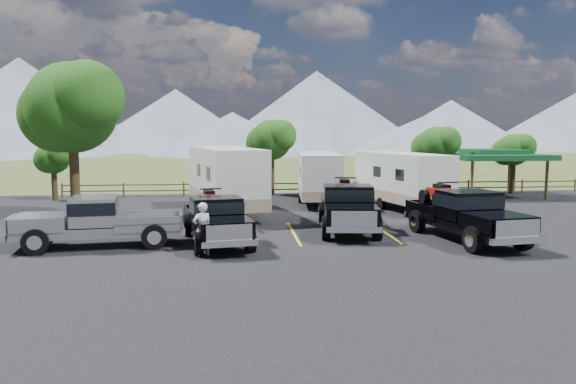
{
  "coord_description": "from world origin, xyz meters",
  "views": [
    {
      "loc": [
        -4.48,
        -19.81,
        4.45
      ],
      "look_at": [
        -2.04,
        6.3,
        1.6
      ],
      "focal_mm": 35.0,
      "sensor_mm": 36.0,
      "label": 1
    }
  ],
  "objects": [
    {
      "name": "tree_ne_a",
      "position": [
        8.97,
        17.01,
        3.48
      ],
      "size": [
        3.11,
        2.92,
        4.76
      ],
      "color": "#322413",
      "rests_on": "ground"
    },
    {
      "name": "tree_north",
      "position": [
        -2.03,
        19.02,
        3.83
      ],
      "size": [
        3.46,
        3.24,
        5.25
      ],
      "color": "#322413",
      "rests_on": "ground"
    },
    {
      "name": "ground",
      "position": [
        0.0,
        0.0,
        0.0
      ],
      "size": [
        320.0,
        320.0,
        0.0
      ],
      "primitive_type": "plane",
      "color": "#495C27",
      "rests_on": "ground"
    },
    {
      "name": "rail_fence",
      "position": [
        2.0,
        18.5,
        0.61
      ],
      "size": [
        36.12,
        0.12,
        1.0
      ],
      "color": "brown",
      "rests_on": "ground"
    },
    {
      "name": "pickup_silver",
      "position": [
        -9.69,
        1.92,
        1.05
      ],
      "size": [
        6.67,
        2.97,
        1.93
      ],
      "rotation": [
        0.0,
        0.0,
        -1.43
      ],
      "color": "gray",
      "rests_on": "asphalt_lot"
    },
    {
      "name": "tree_ne_b",
      "position": [
        14.98,
        18.01,
        3.13
      ],
      "size": [
        2.77,
        2.59,
        4.27
      ],
      "color": "#322413",
      "rests_on": "ground"
    },
    {
      "name": "person_a",
      "position": [
        -5.68,
        -0.0,
        1.0
      ],
      "size": [
        0.82,
        0.71,
        1.91
      ],
      "primitive_type": "imported",
      "rotation": [
        0.0,
        0.0,
        3.57
      ],
      "color": "silver",
      "rests_on": "asphalt_lot"
    },
    {
      "name": "asphalt_lot",
      "position": [
        0.0,
        3.0,
        0.02
      ],
      "size": [
        44.0,
        34.0,
        0.04
      ],
      "primitive_type": "cube",
      "color": "black",
      "rests_on": "ground"
    },
    {
      "name": "trailer_left",
      "position": [
        -5.0,
        9.98,
        1.89
      ],
      "size": [
        4.41,
        10.18,
        3.53
      ],
      "rotation": [
        0.0,
        0.0,
        0.23
      ],
      "color": "silver",
      "rests_on": "asphalt_lot"
    },
    {
      "name": "stall_lines",
      "position": [
        0.0,
        4.0,
        0.04
      ],
      "size": [
        12.12,
        5.5,
        0.01
      ],
      "color": "yellow",
      "rests_on": "asphalt_lot"
    },
    {
      "name": "trailer_right",
      "position": [
        4.84,
        10.95,
        1.71
      ],
      "size": [
        3.96,
        9.18,
        3.18
      ],
      "rotation": [
        0.0,
        0.0,
        0.22
      ],
      "color": "silver",
      "rests_on": "asphalt_lot"
    },
    {
      "name": "trailer_center",
      "position": [
        0.53,
        13.9,
        1.65
      ],
      "size": [
        2.85,
        8.88,
        3.07
      ],
      "rotation": [
        0.0,
        0.0,
        -0.08
      ],
      "color": "silver",
      "rests_on": "asphalt_lot"
    },
    {
      "name": "rig_right",
      "position": [
        4.75,
        1.95,
        1.13
      ],
      "size": [
        3.2,
        7.03,
        2.26
      ],
      "rotation": [
        0.0,
        0.0,
        0.16
      ],
      "color": "black",
      "rests_on": "asphalt_lot"
    },
    {
      "name": "rig_center",
      "position": [
        0.47,
        4.64,
        1.13
      ],
      "size": [
        3.03,
        7.01,
        2.27
      ],
      "rotation": [
        0.0,
        0.0,
        -0.12
      ],
      "color": "black",
      "rests_on": "asphalt_lot"
    },
    {
      "name": "mountain_range",
      "position": [
        -7.63,
        105.98,
        7.87
      ],
      "size": [
        209.0,
        71.0,
        20.0
      ],
      "color": "slate",
      "rests_on": "ground"
    },
    {
      "name": "tree_big_nw",
      "position": [
        -12.55,
        9.03,
        5.6
      ],
      "size": [
        5.54,
        5.18,
        7.84
      ],
      "color": "#322413",
      "rests_on": "ground"
    },
    {
      "name": "rig_left",
      "position": [
        -5.3,
        2.29,
        1.03
      ],
      "size": [
        3.08,
        6.43,
        2.06
      ],
      "rotation": [
        0.0,
        0.0,
        0.19
      ],
      "color": "black",
      "rests_on": "asphalt_lot"
    },
    {
      "name": "person_b",
      "position": [
        -5.13,
        2.83,
        0.92
      ],
      "size": [
        1.06,
        0.97,
        1.76
      ],
      "primitive_type": "imported",
      "rotation": [
        0.0,
        0.0,
        0.43
      ],
      "color": "slate",
      "rests_on": "asphalt_lot"
    },
    {
      "name": "tree_nw_small",
      "position": [
        -16.02,
        17.01,
        2.78
      ],
      "size": [
        2.59,
        2.43,
        3.85
      ],
      "color": "#322413",
      "rests_on": "ground"
    },
    {
      "name": "pavilion",
      "position": [
        13.0,
        17.0,
        2.79
      ],
      "size": [
        6.2,
        6.2,
        3.22
      ],
      "color": "brown",
      "rests_on": "ground"
    }
  ]
}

